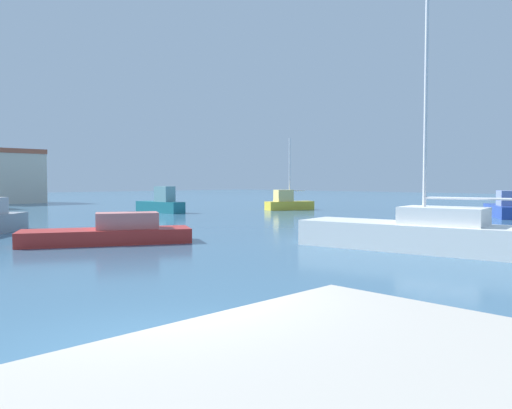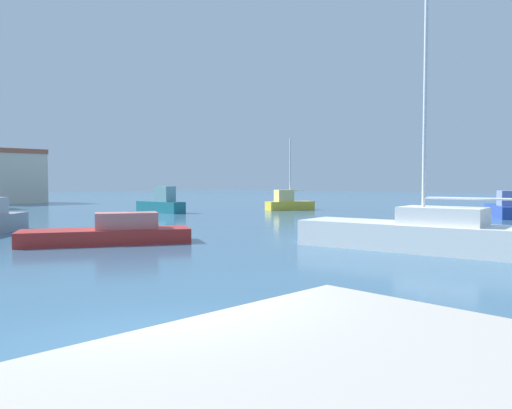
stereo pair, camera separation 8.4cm
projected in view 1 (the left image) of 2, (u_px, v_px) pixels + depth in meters
name	position (u px, v px, depth m)	size (l,w,h in m)	color
water	(181.00, 219.00, 31.75)	(160.00, 160.00, 0.00)	#38607F
motorboat_red_center_channel	(111.00, 233.00, 19.23)	(6.42, 4.54, 1.18)	#B22823
sailboat_white_distant_north	(426.00, 233.00, 17.17)	(3.68, 8.97, 10.75)	white
motorboat_blue_mid_harbor	(505.00, 209.00, 33.43)	(5.93, 4.44, 1.78)	#233D93
motorboat_teal_behind_lamppost	(161.00, 204.00, 38.02)	(1.63, 4.53, 2.01)	#1E707A
sailboat_yellow_distant_east	(288.00, 202.00, 41.56)	(4.24, 2.56, 5.96)	gold
waterfront_apartments	(3.00, 176.00, 53.67)	(7.50, 5.15, 5.84)	beige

